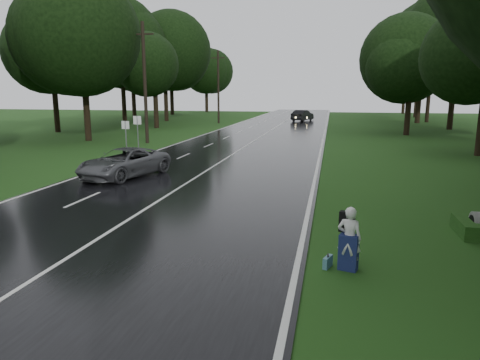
% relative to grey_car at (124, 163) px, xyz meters
% --- Properties ---
extents(ground, '(160.00, 160.00, 0.00)m').
position_rel_grey_car_xyz_m(ground, '(3.55, -6.70, -0.75)').
color(ground, '#1D4414').
rests_on(ground, ground).
extents(road, '(12.00, 140.00, 0.04)m').
position_rel_grey_car_xyz_m(road, '(3.55, 13.30, -0.73)').
color(road, black).
rests_on(road, ground).
extents(lane_center, '(0.12, 140.00, 0.01)m').
position_rel_grey_car_xyz_m(lane_center, '(3.55, 13.30, -0.70)').
color(lane_center, silver).
rests_on(lane_center, road).
extents(grey_car, '(3.62, 5.52, 1.41)m').
position_rel_grey_car_xyz_m(grey_car, '(0.00, 0.00, 0.00)').
color(grey_car, '#4E5053').
rests_on(grey_car, road).
extents(far_car, '(3.10, 5.01, 1.56)m').
position_rel_grey_car_xyz_m(far_car, '(5.87, 43.96, 0.07)').
color(far_car, black).
rests_on(far_car, road).
extents(hitchhiker, '(0.66, 0.62, 1.57)m').
position_rel_grey_car_xyz_m(hitchhiker, '(10.56, -9.49, -0.02)').
color(hitchhiker, silver).
rests_on(hitchhiker, ground).
extents(suitcase, '(0.25, 0.41, 0.28)m').
position_rel_grey_car_xyz_m(suitcase, '(10.09, -9.47, -0.60)').
color(suitcase, teal).
rests_on(suitcase, ground).
extents(utility_pole_mid, '(1.80, 0.28, 9.65)m').
position_rel_grey_car_xyz_m(utility_pole_mid, '(-4.95, 14.00, -0.75)').
color(utility_pole_mid, black).
rests_on(utility_pole_mid, ground).
extents(utility_pole_far, '(1.80, 0.28, 9.49)m').
position_rel_grey_car_xyz_m(utility_pole_far, '(-4.95, 37.50, -0.75)').
color(utility_pole_far, black).
rests_on(utility_pole_far, ground).
extents(road_sign_a, '(0.54, 0.10, 2.26)m').
position_rel_grey_car_xyz_m(road_sign_a, '(-3.65, 7.61, -0.75)').
color(road_sign_a, white).
rests_on(road_sign_a, ground).
extents(road_sign_b, '(0.60, 0.10, 2.49)m').
position_rel_grey_car_xyz_m(road_sign_b, '(-3.65, 9.48, -0.75)').
color(road_sign_b, white).
rests_on(road_sign_b, ground).
extents(tree_left_d, '(9.60, 9.60, 15.00)m').
position_rel_grey_car_xyz_m(tree_left_d, '(-10.75, 14.68, -0.75)').
color(tree_left_d, black).
rests_on(tree_left_d, ground).
extents(tree_left_e, '(8.55, 8.55, 13.36)m').
position_rel_grey_car_xyz_m(tree_left_e, '(-10.12, 28.43, -0.75)').
color(tree_left_e, black).
rests_on(tree_left_e, ground).
extents(tree_left_f, '(10.80, 10.80, 16.88)m').
position_rel_grey_car_xyz_m(tree_left_f, '(-13.45, 40.15, -0.75)').
color(tree_left_f, black).
rests_on(tree_left_f, ground).
extents(tree_right_d, '(7.79, 7.79, 12.18)m').
position_rel_grey_car_xyz_m(tree_right_d, '(19.74, 11.78, -0.75)').
color(tree_right_d, black).
rests_on(tree_right_d, ground).
extents(tree_right_e, '(7.85, 7.85, 12.26)m').
position_rel_grey_car_xyz_m(tree_right_e, '(17.28, 25.58, -0.75)').
color(tree_right_e, black).
rests_on(tree_right_e, ground).
extents(tree_right_f, '(9.33, 9.33, 14.58)m').
position_rel_grey_car_xyz_m(tree_right_f, '(21.41, 43.42, -0.75)').
color(tree_right_f, black).
rests_on(tree_right_f, ground).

